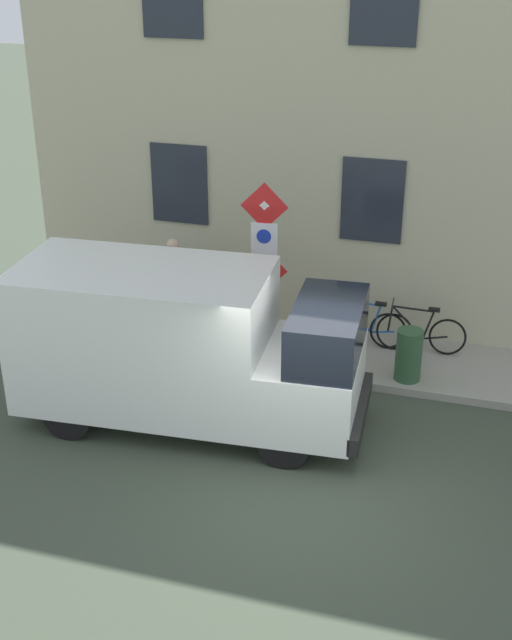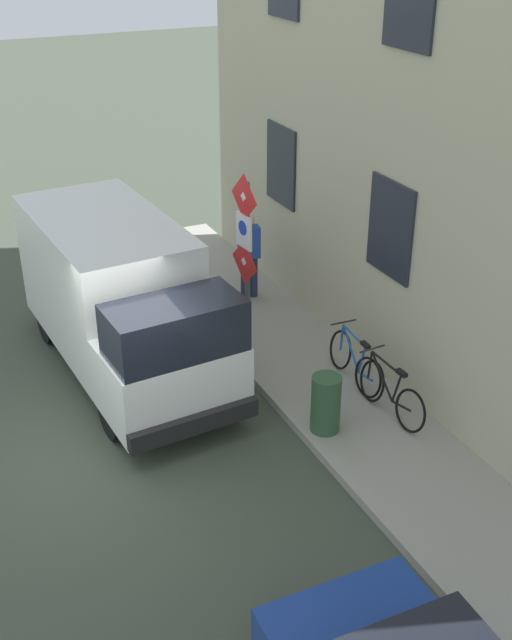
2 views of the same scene
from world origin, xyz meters
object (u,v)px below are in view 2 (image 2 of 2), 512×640
at_px(litter_bin, 326,403).
at_px(bicycle_blue, 356,362).
at_px(delivery_van, 121,297).
at_px(sign_post_stacked, 245,247).
at_px(pedestrian, 249,253).
at_px(bicycle_black, 388,391).

bearing_deg(litter_bin, bicycle_blue, 40.06).
relative_size(delivery_van, litter_bin, 6.06).
relative_size(sign_post_stacked, pedestrian, 1.81).
distance_m(sign_post_stacked, delivery_van, 2.21).
bearing_deg(pedestrian, sign_post_stacked, 163.37).
relative_size(bicycle_blue, pedestrian, 1.00).
relative_size(pedestrian, litter_bin, 1.91).
bearing_deg(delivery_van, litter_bin, 28.89).
xyz_separation_m(delivery_van, bicycle_blue, (3.15, -2.29, -0.82)).
xyz_separation_m(bicycle_blue, litter_bin, (-1.09, -0.92, 0.08)).
distance_m(sign_post_stacked, bicycle_blue, 2.58).
bearing_deg(sign_post_stacked, bicycle_blue, -51.51).
distance_m(delivery_van, litter_bin, 3.88).
distance_m(bicycle_black, litter_bin, 1.09).
relative_size(sign_post_stacked, bicycle_black, 1.82).
distance_m(bicycle_black, bicycle_blue, 0.93).
relative_size(sign_post_stacked, delivery_van, 0.57).
bearing_deg(delivery_van, sign_post_stacked, 65.14).
height_order(delivery_van, bicycle_blue, delivery_van).
distance_m(sign_post_stacked, litter_bin, 2.93).
height_order(sign_post_stacked, litter_bin, sign_post_stacked).
bearing_deg(bicycle_blue, delivery_van, 56.91).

